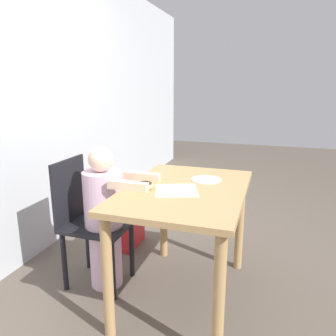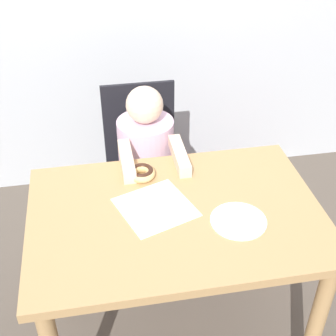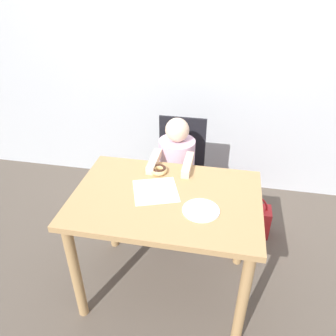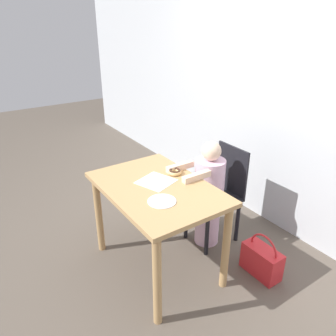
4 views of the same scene
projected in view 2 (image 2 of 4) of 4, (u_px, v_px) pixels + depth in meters
dining_table at (176, 237)px, 1.76m from camera, size 1.06×0.72×0.76m
chair at (144, 172)px, 2.41m from camera, size 0.37×0.43×0.89m
child_figure at (147, 181)px, 2.28m from camera, size 0.27×0.50×0.99m
donut at (142, 173)px, 1.85m from camera, size 0.11×0.11×0.04m
napkin at (156, 207)px, 1.71m from camera, size 0.32×0.32×0.00m
handbag at (248, 211)px, 2.65m from camera, size 0.33×0.15×0.38m
plate at (238, 221)px, 1.65m from camera, size 0.20×0.20×0.01m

